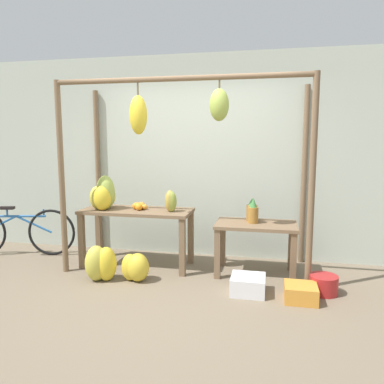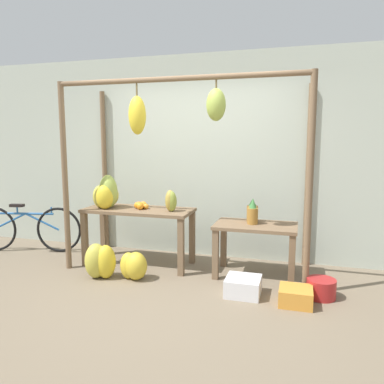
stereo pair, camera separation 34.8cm
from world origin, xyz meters
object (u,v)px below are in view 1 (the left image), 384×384
banana_pile_on_table (103,196)px  fruit_crate_purple (301,293)px  pineapple_cluster (252,211)px  banana_pile_ground_right (135,267)px  fruit_crate_white (248,285)px  parked_bicycle (17,231)px  banana_pile_ground_left (101,263)px  orange_pile (139,206)px  papaya_pile (171,201)px  blue_bucket (324,285)px

banana_pile_on_table → fruit_crate_purple: banana_pile_on_table is taller
pineapple_cluster → banana_pile_ground_right: pineapple_cluster is taller
fruit_crate_white → parked_bicycle: parked_bicycle is taller
fruit_crate_purple → banana_pile_ground_left: bearing=177.7°
orange_pile → banana_pile_ground_right: orange_pile is taller
papaya_pile → banana_pile_ground_right: bearing=-123.1°
blue_bucket → papaya_pile: papaya_pile is taller
pineapple_cluster → blue_bucket: bearing=-33.1°
papaya_pile → fruit_crate_purple: (1.55, -0.64, -0.80)m
fruit_crate_white → fruit_crate_purple: bearing=-8.7°
orange_pile → parked_bicycle: orange_pile is taller
orange_pile → banana_pile_ground_right: 0.83m
fruit_crate_white → banana_pile_on_table: bearing=164.0°
banana_pile_ground_right → fruit_crate_purple: bearing=-5.1°
orange_pile → banana_pile_ground_left: (-0.27, -0.60, -0.58)m
blue_bucket → parked_bicycle: size_ratio=0.19×
fruit_crate_white → papaya_pile: 1.39m
banana_pile_on_table → fruit_crate_purple: 2.66m
banana_pile_on_table → papaya_pile: bearing=0.4°
pineapple_cluster → fruit_crate_white: pineapple_cluster is taller
orange_pile → fruit_crate_purple: bearing=-19.3°
banana_pile_ground_right → fruit_crate_white: bearing=-3.6°
banana_pile_ground_right → fruit_crate_purple: banana_pile_ground_right is taller
pineapple_cluster → blue_bucket: pineapple_cluster is taller
banana_pile_ground_left → fruit_crate_purple: (2.25, -0.09, -0.12)m
banana_pile_ground_left → parked_bicycle: bearing=157.7°
orange_pile → papaya_pile: 0.45m
banana_pile_on_table → papaya_pile: (0.90, 0.01, -0.04)m
parked_bicycle → papaya_pile: (2.29, -0.11, 0.53)m
fruit_crate_purple → orange_pile: bearing=160.7°
banana_pile_on_table → banana_pile_ground_left: 0.92m
orange_pile → fruit_crate_purple: orange_pile is taller
orange_pile → blue_bucket: orange_pile is taller
orange_pile → fruit_crate_white: 1.71m
banana_pile_ground_right → papaya_pile: size_ratio=1.34×
orange_pile → fruit_crate_white: size_ratio=0.56×
fruit_crate_purple → banana_pile_ground_right: bearing=174.9°
fruit_crate_purple → parked_bicycle: bearing=169.0°
banana_pile_on_table → banana_pile_ground_left: size_ratio=1.05×
pineapple_cluster → banana_pile_ground_right: 1.56m
banana_pile_ground_left → papaya_pile: bearing=37.7°
banana_pile_on_table → parked_bicycle: bearing=175.3°
pineapple_cluster → banana_pile_ground_right: size_ratio=0.86×
pineapple_cluster → papaya_pile: papaya_pile is taller
parked_bicycle → fruit_crate_purple: 3.92m
banana_pile_on_table → fruit_crate_white: size_ratio=1.32×
pineapple_cluster → parked_bicycle: pineapple_cluster is taller
orange_pile → parked_bicycle: 1.91m
orange_pile → papaya_pile: (0.43, -0.06, 0.09)m
parked_bicycle → papaya_pile: bearing=-2.7°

